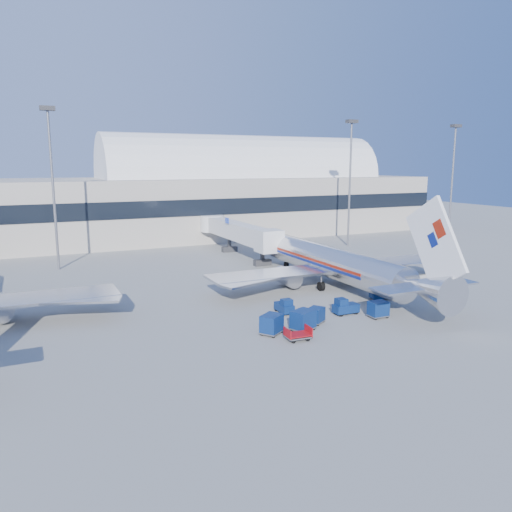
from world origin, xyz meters
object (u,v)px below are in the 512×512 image
mast_far_east (453,164)px  cart_train_c (272,324)px  jetbridge_near (234,231)px  cart_solo_far (445,289)px  mast_east (350,164)px  barrier_near (400,281)px  mast_west (51,165)px  barrier_far (439,276)px  cart_solo_near (378,309)px  ramp_worker (451,299)px  cart_train_a (316,315)px  barrier_mid (420,279)px  cart_open_red (298,336)px  tug_lead (345,307)px  airliner_main (335,263)px  cart_train_b (303,320)px  tug_right (380,293)px  tug_left (285,306)px

mast_far_east → cart_train_c: mast_far_east is taller
mast_far_east → jetbridge_near: bearing=179.0°
cart_solo_far → cart_train_c: bearing=-145.8°
mast_east → barrier_near: size_ratio=7.53×
mast_west → barrier_far: (44.60, -28.00, -14.34)m
jetbridge_near → cart_solo_near: (-0.78, -38.60, -3.06)m
barrier_far → ramp_worker: size_ratio=1.55×
cart_train_c → cart_train_a: bearing=-24.1°
mast_east → barrier_mid: size_ratio=7.53×
mast_east → cart_open_red: size_ratio=10.24×
tug_lead → mast_west: bearing=125.7°
barrier_far → ramp_worker: bearing=-130.1°
airliner_main → cart_train_b: 17.38m
cart_train_a → cart_solo_far: size_ratio=0.85×
airliner_main → cart_train_a: (-9.68, -11.24, -2.12)m
airliner_main → tug_right: bearing=-78.9°
cart_train_b → cart_solo_near: cart_train_b is taller
barrier_near → cart_solo_near: 14.87m
mast_east → cart_train_b: (-31.86, -38.05, -13.79)m
barrier_near → cart_open_red: 24.65m
cart_train_b → barrier_far: bearing=-1.3°
cart_open_red → ramp_worker: (19.35, 1.67, 0.56)m
airliner_main → mast_west: mast_west is taller
ramp_worker → barrier_far: bearing=-50.4°
tug_right → cart_open_red: tug_right is taller
cart_train_a → cart_open_red: bearing=-173.0°
tug_lead → tug_right: bearing=24.9°
mast_far_east → barrier_near: 48.57m
barrier_mid → cart_train_c: cart_train_c is taller
tug_lead → tug_left: 6.04m
barrier_far → tug_right: tug_right is taller
airliner_main → barrier_near: (8.00, -2.51, -2.48)m
jetbridge_near → mast_far_east: (47.40, -0.81, 10.86)m
jetbridge_near → cart_train_a: bearing=-101.0°
tug_left → ramp_worker: 17.63m
mast_far_east → cart_open_red: (-58.50, -40.06, -14.39)m
barrier_mid → tug_lead: tug_lead is taller
barrier_near → cart_train_a: 19.72m
cart_train_b → cart_solo_far: cart_train_b is taller
barrier_mid → cart_solo_near: cart_solo_near is taller
tug_lead → cart_train_a: bearing=-162.0°
cart_open_red → ramp_worker: bearing=8.7°
mast_east → ramp_worker: 43.19m
tug_left → cart_train_c: bearing=142.5°
airliner_main → barrier_mid: bearing=-12.5°
mast_far_east → cart_train_b: 69.80m
tug_right → ramp_worker: ramp_worker is taller
mast_east → tug_left: mast_east is taller
jetbridge_near → cart_open_red: jetbridge_near is taller
mast_west → cart_train_b: size_ratio=8.74×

